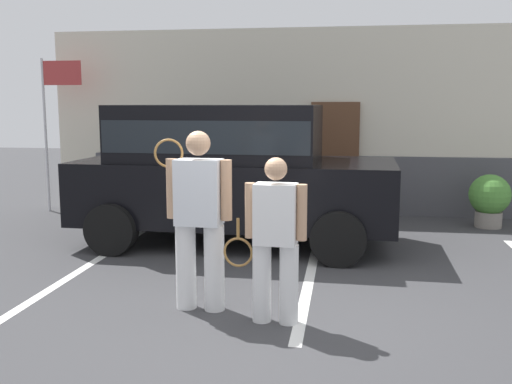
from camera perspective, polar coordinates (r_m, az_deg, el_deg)
The scene contains 9 objects.
ground_plane at distance 5.85m, azimuth 1.03°, elevation -12.08°, with size 40.00×40.00×0.00m, color #38383A.
parking_stripe_0 at distance 7.92m, azimuth -15.94°, elevation -6.80°, with size 0.12×4.40×0.01m, color silver.
parking_stripe_1 at distance 7.23m, azimuth 5.36°, elevation -7.98°, with size 0.12×4.40×0.01m, color silver.
house_frontage at distance 11.19m, azimuth 5.08°, elevation 6.38°, with size 9.98×0.40×3.46m.
parked_suv at distance 8.56m, azimuth -2.70°, elevation 2.45°, with size 4.65×2.26×2.05m.
tennis_player_man at distance 5.82m, azimuth -5.62°, elevation -2.53°, with size 0.80×0.30×1.81m.
tennis_player_woman at distance 5.47m, azimuth 1.86°, elevation -4.59°, with size 0.85×0.27×1.58m.
potted_plant_by_porch at distance 10.52m, azimuth 21.93°, elevation -0.56°, with size 0.68×0.68×0.90m.
flag_pole at distance 11.78m, azimuth -19.24°, elevation 7.98°, with size 0.80×0.05×2.91m.
Camera 1 is at (0.73, -5.42, 2.07)m, focal length 40.79 mm.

